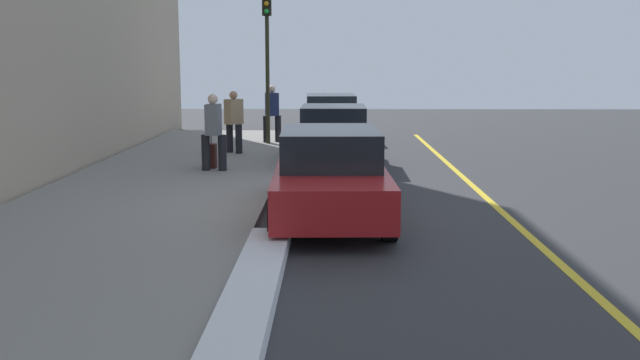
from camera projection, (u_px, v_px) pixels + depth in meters
The scene contains 12 objects.
ground_plane at pixel (321, 216), 12.67m from camera, with size 56.00×56.00×0.00m, color #333335.
sidewalk at pixel (131, 211), 12.71m from camera, with size 28.00×4.60×0.15m, color gray.
lane_stripe_centre at pixel (507, 216), 12.62m from camera, with size 28.00×0.14×0.01m, color gold.
snow_bank_curb at pixel (239, 332), 6.96m from camera, with size 7.78×0.56×0.22m, color white.
parked_car_silver at pixel (331, 117), 24.60m from camera, with size 4.72×2.02×1.51m.
parked_car_navy at pixel (333, 136), 18.54m from camera, with size 4.28×1.92×1.51m.
parked_car_red at pixel (330, 175), 12.26m from camera, with size 4.68×1.99×1.51m.
pedestrian_grey_coat at pixel (213, 130), 16.72m from camera, with size 0.49×0.58×1.75m.
pedestrian_tan_coat at pixel (234, 120), 19.91m from camera, with size 0.53×0.51×1.68m.
pedestrian_navy_coat at pixel (272, 112), 22.55m from camera, with size 0.55×0.54×1.74m.
traffic_light_pole at pixel (267, 42), 21.85m from camera, with size 0.35×0.26×4.50m.
rolling_suitcase at pixel (211, 156), 17.23m from camera, with size 0.34×0.22×0.93m.
Camera 1 is at (12.40, 0.18, 2.66)m, focal length 41.23 mm.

